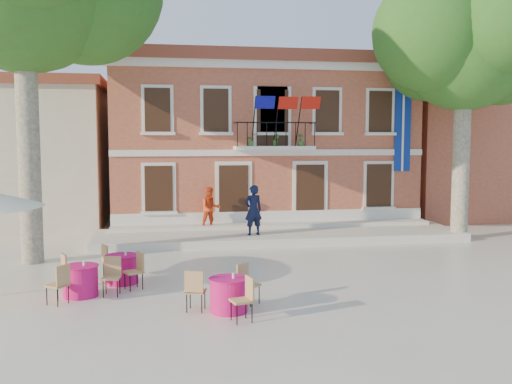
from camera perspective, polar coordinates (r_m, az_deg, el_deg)
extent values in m
plane|color=beige|center=(17.52, -1.08, -7.39)|extent=(90.00, 90.00, 0.00)
cube|color=#B96642|center=(27.28, 0.02, 4.57)|extent=(13.00, 8.00, 7.00)
cube|color=brown|center=(27.49, 0.02, 12.41)|extent=(13.50, 8.50, 0.50)
cube|color=silver|center=(23.58, 1.63, 12.61)|extent=(13.30, 0.35, 0.35)
cube|color=silver|center=(22.90, 1.85, 4.43)|extent=(3.20, 0.90, 0.15)
cube|color=black|center=(22.52, 2.06, 6.96)|extent=(3.20, 0.04, 0.04)
cube|color=#0D2C96|center=(24.98, 14.46, 6.17)|extent=(0.70, 0.05, 3.60)
cube|color=#0C0D86|center=(22.05, -0.07, 8.95)|extent=(0.76, 0.27, 0.47)
cube|color=#B6160C|center=(22.21, 2.25, 8.92)|extent=(0.76, 0.29, 0.47)
cube|color=#B6160C|center=(22.41, 4.53, 8.87)|extent=(0.76, 0.27, 0.47)
imported|color=#26591E|center=(22.43, -0.51, 5.22)|extent=(0.43, 0.37, 0.48)
imported|color=#26591E|center=(22.61, 2.00, 5.22)|extent=(0.26, 0.21, 0.48)
imported|color=#26591E|center=(22.83, 4.48, 5.20)|extent=(0.27, 0.27, 0.48)
cube|color=beige|center=(28.79, -23.57, 3.17)|extent=(9.00, 9.00, 6.00)
cube|color=brown|center=(28.88, -23.81, 9.53)|extent=(9.40, 9.40, 0.40)
cube|color=#B96642|center=(32.42, 21.17, 3.45)|extent=(9.00, 9.00, 6.00)
cube|color=brown|center=(32.49, 21.36, 9.10)|extent=(9.40, 9.40, 0.40)
cube|color=silver|center=(22.09, 2.41, -4.34)|extent=(14.00, 3.40, 0.30)
cylinder|color=#A59E84|center=(18.90, -21.80, 4.75)|extent=(0.67, 0.67, 7.58)
cylinder|color=#A59E84|center=(23.17, 19.83, 3.38)|extent=(0.64, 0.64, 6.39)
sphere|color=#2F581B|center=(23.45, 20.17, 13.91)|extent=(5.11, 5.11, 5.11)
imported|color=black|center=(21.12, -0.28, -1.82)|extent=(0.76, 0.58, 1.86)
imported|color=#E5451A|center=(22.50, -4.58, -1.65)|extent=(0.91, 0.77, 1.67)
cylinder|color=#D8146F|center=(15.79, -13.24, -7.56)|extent=(0.84, 0.84, 0.75)
cylinder|color=#D8146F|center=(15.71, -13.27, -6.19)|extent=(0.90, 0.90, 0.02)
cube|color=tan|center=(16.45, -14.25, -6.70)|extent=(0.56, 0.56, 0.95)
cube|color=tan|center=(15.09, -12.15, -7.74)|extent=(0.56, 0.56, 0.95)
cylinder|color=#D8146F|center=(12.94, -2.74, -10.29)|extent=(0.84, 0.84, 0.75)
cylinder|color=#D8146F|center=(12.84, -2.75, -8.63)|extent=(0.90, 0.90, 0.02)
cube|color=tan|center=(12.24, -1.47, -10.71)|extent=(0.51, 0.51, 0.95)
cube|color=tan|center=(13.48, -0.70, -9.20)|extent=(0.59, 0.59, 0.95)
cube|color=tan|center=(13.05, -6.04, -9.72)|extent=(0.52, 0.52, 0.95)
cylinder|color=#D8146F|center=(14.79, -17.14, -8.53)|extent=(0.84, 0.84, 0.75)
cylinder|color=#D8146F|center=(14.70, -17.19, -7.07)|extent=(0.90, 0.90, 0.02)
cube|color=tan|center=(14.25, -19.25, -8.70)|extent=(0.59, 0.59, 0.95)
cube|color=tan|center=(14.61, -14.26, -8.22)|extent=(0.46, 0.46, 0.95)
cube|color=tan|center=(15.47, -17.95, -7.56)|extent=(0.56, 0.56, 0.95)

